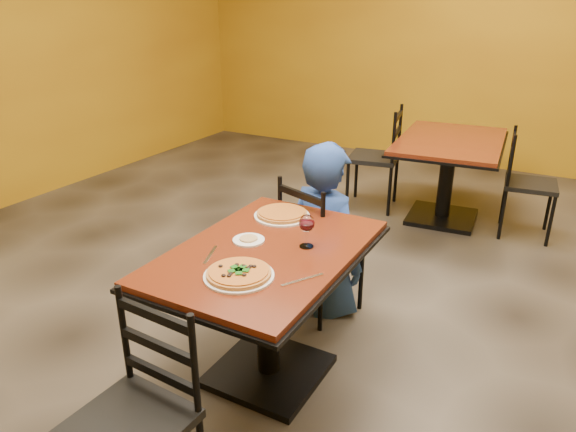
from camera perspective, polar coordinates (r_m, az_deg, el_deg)
The scene contains 18 objects.
floor at distance 3.31m, azimuth 2.49°, elevation -11.92°, with size 7.00×8.00×0.01m, color black.
wall_back at distance 6.57m, azimuth 19.46°, elevation 18.10°, with size 7.00×0.01×3.00m, color #B28413.
table_main at distance 2.64m, azimuth -2.23°, elevation -7.33°, with size 0.83×1.23×0.75m.
table_second at distance 4.84m, azimuth 17.01°, elevation 5.82°, with size 0.98×1.37×0.75m.
chair_main_near at distance 2.13m, azimuth -16.98°, elevation -21.02°, with size 0.40×0.40×0.88m, color black, non-canonical shape.
chair_main_far at distance 3.29m, azimuth 3.65°, elevation -3.21°, with size 0.40×0.40×0.89m, color black, non-canonical shape.
chair_second_left at distance 5.04m, azimuth 9.28°, elevation 6.24°, with size 0.44×0.44×0.97m, color black, non-canonical shape.
chair_second_right at distance 4.79m, azimuth 24.84°, elevation 3.08°, with size 0.40×0.40×0.89m, color black, non-canonical shape.
diner at distance 3.30m, azimuth 4.12°, elevation -1.17°, with size 0.56×0.37×1.10m, color navy.
plate_main at distance 2.31m, azimuth -5.35°, elevation -6.47°, with size 0.31×0.31×0.01m, color white.
pizza_main at distance 2.30m, azimuth -5.36°, elevation -6.13°, with size 0.28×0.28×0.02m, color maroon.
plate_far at distance 2.92m, azimuth -0.67°, elevation 0.04°, with size 0.31×0.31×0.01m, color white.
pizza_far at distance 2.91m, azimuth -0.67°, elevation 0.33°, with size 0.28×0.28×0.02m, color gold.
side_plate at distance 2.63m, azimuth -4.30°, elevation -2.62°, with size 0.16×0.16×0.01m, color white.
dip at distance 2.63m, azimuth -4.30°, elevation -2.45°, with size 0.09×0.09×0.01m, color tan.
wine_glass at distance 2.53m, azimuth 2.04°, elevation -1.50°, with size 0.08×0.08×0.18m, color white, non-canonical shape.
fork at distance 2.51m, azimuth -8.42°, elevation -4.17°, with size 0.01×0.19×0.00m, color silver.
knife at distance 2.28m, azimuth 1.57°, elevation -6.93°, with size 0.01×0.21×0.00m, color silver.
Camera 1 is at (1.20, -2.45, 1.87)m, focal length 32.76 mm.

